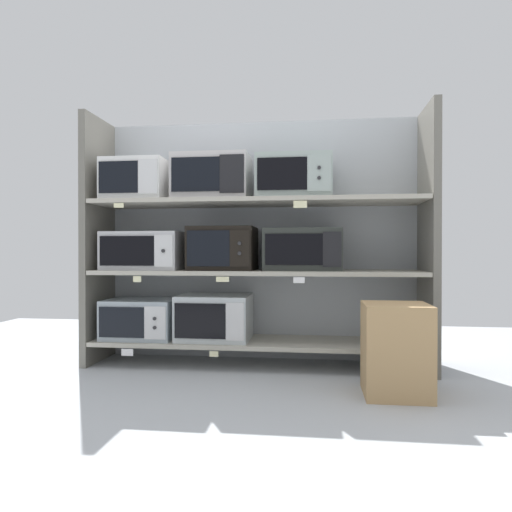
{
  "coord_description": "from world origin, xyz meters",
  "views": [
    {
      "loc": [
        0.42,
        -3.34,
        0.81
      ],
      "look_at": [
        0.0,
        0.0,
        0.78
      ],
      "focal_mm": 33.42,
      "sensor_mm": 36.0,
      "label": 1
    }
  ],
  "objects": [
    {
      "name": "microwave_4",
      "position": [
        0.33,
        -0.0,
        0.82
      ],
      "size": [
        0.54,
        0.34,
        0.29
      ],
      "color": "#2B2F2B",
      "rests_on": "shelf_1"
    },
    {
      "name": "upright_right",
      "position": [
        1.18,
        0.0,
        0.89
      ],
      "size": [
        0.05,
        0.49,
        1.79
      ],
      "primitive_type": "cube",
      "color": "#68645B",
      "rests_on": "ground"
    },
    {
      "name": "microwave_0",
      "position": [
        -0.84,
        -0.0,
        0.32
      ],
      "size": [
        0.51,
        0.44,
        0.28
      ],
      "color": "#97A4AC",
      "rests_on": "shelf_0"
    },
    {
      "name": "microwave_6",
      "position": [
        -0.32,
        -0.0,
        1.33
      ],
      "size": [
        0.53,
        0.35,
        0.32
      ],
      "color": "beige",
      "rests_on": "shelf_2"
    },
    {
      "name": "price_tag_6",
      "position": [
        0.32,
        -0.25,
        1.11
      ],
      "size": [
        0.09,
        0.0,
        0.05
      ],
      "primitive_type": "cube",
      "color": "beige"
    },
    {
      "name": "shelf_1",
      "position": [
        0.0,
        0.0,
        0.66
      ],
      "size": [
        2.3,
        0.49,
        0.03
      ],
      "primitive_type": "cube",
      "color": "#ADA899"
    },
    {
      "name": "microwave_5",
      "position": [
        -0.87,
        -0.0,
        1.32
      ],
      "size": [
        0.44,
        0.41,
        0.3
      ],
      "color": "silver",
      "rests_on": "shelf_2"
    },
    {
      "name": "shipping_carton",
      "position": [
        0.87,
        -0.6,
        0.26
      ],
      "size": [
        0.36,
        0.36,
        0.51
      ],
      "primitive_type": "cube",
      "color": "tan",
      "rests_on": "ground"
    },
    {
      "name": "ground",
      "position": [
        0.0,
        -1.0,
        -0.01
      ],
      "size": [
        6.3,
        6.0,
        0.02
      ],
      "primitive_type": "cube",
      "color": "#B2B7BC"
    },
    {
      "name": "shelf_0",
      "position": [
        0.0,
        0.0,
        0.16
      ],
      "size": [
        2.3,
        0.49,
        0.03
      ],
      "primitive_type": "cube",
      "color": "#ADA899",
      "rests_on": "ground"
    },
    {
      "name": "microwave_3",
      "position": [
        -0.24,
        -0.0,
        0.83
      ],
      "size": [
        0.46,
        0.41,
        0.31
      ],
      "color": "black",
      "rests_on": "shelf_1"
    },
    {
      "name": "price_tag_1",
      "position": [
        -0.25,
        -0.25,
        0.13
      ],
      "size": [
        0.06,
        0.0,
        0.04
      ],
      "primitive_type": "cube",
      "color": "beige"
    },
    {
      "name": "microwave_7",
      "position": [
        0.27,
        -0.0,
        1.32
      ],
      "size": [
        0.52,
        0.39,
        0.3
      ],
      "color": "#99A7A1",
      "rests_on": "shelf_2"
    },
    {
      "name": "price_tag_4",
      "position": [
        0.31,
        -0.25,
        0.62
      ],
      "size": [
        0.07,
        0.0,
        0.04
      ],
      "primitive_type": "cube",
      "color": "white"
    },
    {
      "name": "price_tag_0",
      "position": [
        -0.85,
        -0.25,
        0.12
      ],
      "size": [
        0.08,
        0.0,
        0.05
      ],
      "primitive_type": "cube",
      "color": "white"
    },
    {
      "name": "shelf_2",
      "position": [
        0.0,
        0.0,
        1.16
      ],
      "size": [
        2.3,
        0.49,
        0.03
      ],
      "primitive_type": "cube",
      "color": "#ADA899"
    },
    {
      "name": "microwave_2",
      "position": [
        -0.81,
        -0.0,
        0.81
      ],
      "size": [
        0.55,
        0.41,
        0.27
      ],
      "color": "#B7B7B9",
      "rests_on": "shelf_1"
    },
    {
      "name": "upright_left",
      "position": [
        -1.18,
        0.0,
        0.89
      ],
      "size": [
        0.05,
        0.49,
        1.79
      ],
      "primitive_type": "cube",
      "color": "#68645B",
      "rests_on": "ground"
    },
    {
      "name": "price_tag_2",
      "position": [
        -0.78,
        -0.25,
        0.62
      ],
      "size": [
        0.06,
        0.0,
        0.04
      ],
      "primitive_type": "cube",
      "color": "beige"
    },
    {
      "name": "price_tag_3",
      "position": [
        -0.19,
        -0.25,
        0.62
      ],
      "size": [
        0.09,
        0.0,
        0.03
      ],
      "primitive_type": "cube",
      "color": "beige"
    },
    {
      "name": "microwave_1",
      "position": [
        -0.3,
        -0.0,
        0.34
      ],
      "size": [
        0.51,
        0.42,
        0.32
      ],
      "color": "#B5BEBF",
      "rests_on": "shelf_0"
    },
    {
      "name": "price_tag_5",
      "position": [
        -0.91,
        -0.25,
        1.12
      ],
      "size": [
        0.07,
        0.0,
        0.03
      ],
      "primitive_type": "cube",
      "color": "beige"
    },
    {
      "name": "back_panel",
      "position": [
        0.0,
        0.26,
        0.89
      ],
      "size": [
        2.5,
        0.04,
        1.79
      ],
      "primitive_type": "cube",
      "color": "#9EA3A8",
      "rests_on": "ground"
    }
  ]
}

